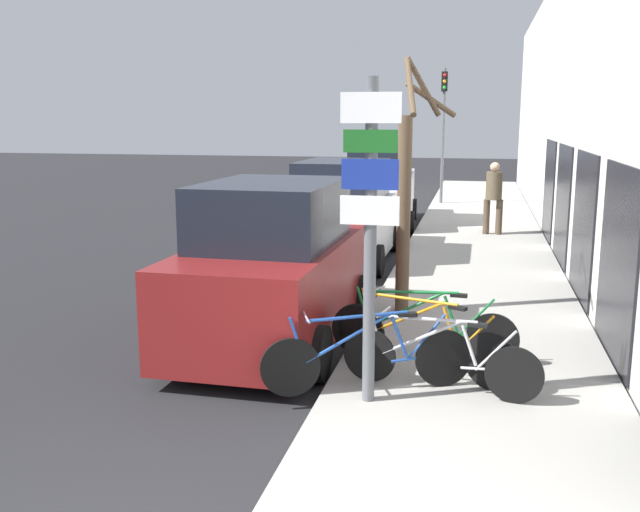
% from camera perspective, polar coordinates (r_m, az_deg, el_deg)
% --- Properties ---
extents(ground_plane, '(80.00, 80.00, 0.00)m').
position_cam_1_polar(ground_plane, '(15.22, 2.63, -0.49)').
color(ground_plane, black).
extents(sidewalk_curb, '(3.20, 32.00, 0.15)m').
position_cam_1_polar(sidewalk_curb, '(17.75, 12.51, 1.16)').
color(sidewalk_curb, '#9E9B93').
rests_on(sidewalk_curb, ground).
extents(building_facade, '(0.23, 32.00, 6.50)m').
position_cam_1_polar(building_facade, '(17.49, 18.79, 11.04)').
color(building_facade, silver).
rests_on(building_facade, ground).
extents(signpost, '(0.59, 0.15, 3.28)m').
position_cam_1_polar(signpost, '(7.09, 4.03, 2.16)').
color(signpost, '#595B60').
rests_on(signpost, sidewalk_curb).
extents(bicycle_0, '(2.16, 0.92, 0.88)m').
position_cam_1_polar(bicycle_0, '(7.68, 3.90, -8.11)').
color(bicycle_0, black).
rests_on(bicycle_0, sidewalk_curb).
extents(bicycle_1, '(2.14, 0.56, 0.83)m').
position_cam_1_polar(bicycle_1, '(7.77, 9.51, -8.15)').
color(bicycle_1, black).
rests_on(bicycle_1, sidewalk_curb).
extents(bicycle_2, '(2.13, 1.08, 0.89)m').
position_cam_1_polar(bicycle_2, '(8.28, 8.23, -6.73)').
color(bicycle_2, black).
rests_on(bicycle_2, sidewalk_curb).
extents(bicycle_3, '(2.27, 0.44, 0.87)m').
position_cam_1_polar(bicycle_3, '(8.75, 8.25, -5.81)').
color(bicycle_3, black).
rests_on(bicycle_3, sidewalk_curb).
extents(parked_car_0, '(2.12, 4.46, 2.22)m').
position_cam_1_polar(parked_car_0, '(9.68, -3.59, -1.09)').
color(parked_car_0, maroon).
rests_on(parked_car_0, ground).
extents(parked_car_1, '(2.09, 4.51, 2.16)m').
position_cam_1_polar(parked_car_1, '(15.14, 1.91, 3.23)').
color(parked_car_1, silver).
rests_on(parked_car_1, ground).
extents(parked_car_2, '(2.22, 4.75, 2.48)m').
position_cam_1_polar(parked_car_2, '(20.19, 4.87, 5.52)').
color(parked_car_2, '#B2B7BC').
rests_on(parked_car_2, ground).
extents(pedestrian_near, '(0.47, 0.40, 1.80)m').
position_cam_1_polar(pedestrian_near, '(18.31, 13.73, 4.93)').
color(pedestrian_near, '#4C3D2D').
rests_on(pedestrian_near, sidewalk_curb).
extents(street_tree, '(0.81, 1.70, 3.75)m').
position_cam_1_polar(street_tree, '(10.59, 6.90, 4.70)').
color(street_tree, brown).
rests_on(street_tree, sidewalk_curb).
extents(traffic_light, '(0.20, 0.30, 4.50)m').
position_cam_1_polar(traffic_light, '(24.66, 9.85, 10.88)').
color(traffic_light, '#595B60').
rests_on(traffic_light, sidewalk_curb).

